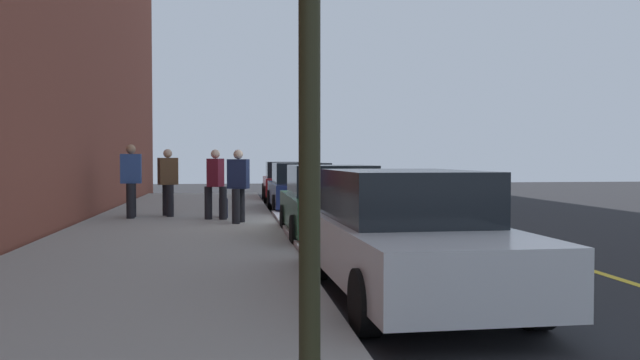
{
  "coord_description": "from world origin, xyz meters",
  "views": [
    {
      "loc": [
        14.72,
        -2.04,
        1.66
      ],
      "look_at": [
        -1.63,
        0.14,
        1.11
      ],
      "focal_mm": 36.89,
      "sensor_mm": 36.0,
      "label": 1
    }
  ],
  "objects_px": {
    "parked_car_white": "(406,235)",
    "pedestrian_blue_coat": "(131,179)",
    "parked_car_green": "(332,203)",
    "pedestrian_navy_coat": "(238,184)",
    "rolling_suitcase": "(223,208)",
    "pedestrian_burgundy_coat": "(216,182)",
    "parked_car_red": "(287,181)",
    "parked_car_navy": "(301,188)",
    "pedestrian_brown_coat": "(168,180)"
  },
  "relations": [
    {
      "from": "parked_car_white",
      "to": "pedestrian_blue_coat",
      "type": "height_order",
      "value": "pedestrian_blue_coat"
    },
    {
      "from": "parked_car_green",
      "to": "parked_car_white",
      "type": "height_order",
      "value": "same"
    },
    {
      "from": "pedestrian_navy_coat",
      "to": "rolling_suitcase",
      "type": "bearing_deg",
      "value": -166.24
    },
    {
      "from": "pedestrian_navy_coat",
      "to": "rolling_suitcase",
      "type": "xyz_separation_m",
      "value": [
        -1.5,
        -0.37,
        -0.66
      ]
    },
    {
      "from": "parked_car_green",
      "to": "pedestrian_blue_coat",
      "type": "distance_m",
      "value": 6.02
    },
    {
      "from": "pedestrian_burgundy_coat",
      "to": "rolling_suitcase",
      "type": "relative_size",
      "value": 2.04
    },
    {
      "from": "parked_car_red",
      "to": "parked_car_white",
      "type": "xyz_separation_m",
      "value": [
        17.84,
        -0.08,
        0.0
      ]
    },
    {
      "from": "parked_car_navy",
      "to": "pedestrian_blue_coat",
      "type": "distance_m",
      "value": 5.29
    },
    {
      "from": "pedestrian_navy_coat",
      "to": "pedestrian_brown_coat",
      "type": "height_order",
      "value": "pedestrian_brown_coat"
    },
    {
      "from": "pedestrian_navy_coat",
      "to": "pedestrian_blue_coat",
      "type": "height_order",
      "value": "pedestrian_blue_coat"
    },
    {
      "from": "parked_car_red",
      "to": "pedestrian_navy_coat",
      "type": "height_order",
      "value": "pedestrian_navy_coat"
    },
    {
      "from": "parked_car_red",
      "to": "pedestrian_blue_coat",
      "type": "height_order",
      "value": "pedestrian_blue_coat"
    },
    {
      "from": "parked_car_navy",
      "to": "pedestrian_burgundy_coat",
      "type": "bearing_deg",
      "value": -36.17
    },
    {
      "from": "parked_car_navy",
      "to": "parked_car_red",
      "type": "bearing_deg",
      "value": 179.42
    },
    {
      "from": "parked_car_red",
      "to": "parked_car_navy",
      "type": "relative_size",
      "value": 0.99
    },
    {
      "from": "parked_car_green",
      "to": "pedestrian_burgundy_coat",
      "type": "bearing_deg",
      "value": -143.19
    },
    {
      "from": "parked_car_green",
      "to": "rolling_suitcase",
      "type": "relative_size",
      "value": 4.96
    },
    {
      "from": "parked_car_navy",
      "to": "pedestrian_brown_coat",
      "type": "distance_m",
      "value": 4.36
    },
    {
      "from": "parked_car_navy",
      "to": "pedestrian_navy_coat",
      "type": "height_order",
      "value": "pedestrian_navy_coat"
    },
    {
      "from": "parked_car_red",
      "to": "parked_car_green",
      "type": "distance_m",
      "value": 12.23
    },
    {
      "from": "parked_car_green",
      "to": "pedestrian_navy_coat",
      "type": "distance_m",
      "value": 2.92
    },
    {
      "from": "pedestrian_navy_coat",
      "to": "parked_car_navy",
      "type": "bearing_deg",
      "value": 156.13
    },
    {
      "from": "parked_car_red",
      "to": "parked_car_white",
      "type": "distance_m",
      "value": 17.84
    },
    {
      "from": "parked_car_navy",
      "to": "pedestrian_blue_coat",
      "type": "xyz_separation_m",
      "value": [
        2.61,
        -4.59,
        0.38
      ]
    },
    {
      "from": "parked_car_red",
      "to": "rolling_suitcase",
      "type": "height_order",
      "value": "parked_car_red"
    },
    {
      "from": "pedestrian_navy_coat",
      "to": "pedestrian_blue_coat",
      "type": "relative_size",
      "value": 0.92
    },
    {
      "from": "parked_car_red",
      "to": "pedestrian_brown_coat",
      "type": "relative_size",
      "value": 2.42
    },
    {
      "from": "parked_car_navy",
      "to": "parked_car_white",
      "type": "xyz_separation_m",
      "value": [
        12.18,
        -0.03,
        0.0
      ]
    },
    {
      "from": "parked_car_red",
      "to": "pedestrian_blue_coat",
      "type": "bearing_deg",
      "value": -29.3
    },
    {
      "from": "parked_car_red",
      "to": "pedestrian_brown_coat",
      "type": "height_order",
      "value": "pedestrian_brown_coat"
    },
    {
      "from": "pedestrian_burgundy_coat",
      "to": "pedestrian_brown_coat",
      "type": "height_order",
      "value": "pedestrian_brown_coat"
    },
    {
      "from": "parked_car_white",
      "to": "pedestrian_blue_coat",
      "type": "distance_m",
      "value": 10.6
    },
    {
      "from": "parked_car_red",
      "to": "pedestrian_blue_coat",
      "type": "distance_m",
      "value": 9.5
    },
    {
      "from": "pedestrian_burgundy_coat",
      "to": "pedestrian_blue_coat",
      "type": "height_order",
      "value": "pedestrian_blue_coat"
    },
    {
      "from": "pedestrian_brown_coat",
      "to": "pedestrian_blue_coat",
      "type": "distance_m",
      "value": 0.95
    },
    {
      "from": "pedestrian_brown_coat",
      "to": "parked_car_navy",
      "type": "bearing_deg",
      "value": 121.33
    },
    {
      "from": "pedestrian_brown_coat",
      "to": "parked_car_red",
      "type": "bearing_deg",
      "value": 154.57
    },
    {
      "from": "parked_car_red",
      "to": "rolling_suitcase",
      "type": "bearing_deg",
      "value": -15.4
    },
    {
      "from": "parked_car_white",
      "to": "rolling_suitcase",
      "type": "distance_m",
      "value": 9.63
    },
    {
      "from": "pedestrian_navy_coat",
      "to": "pedestrian_burgundy_coat",
      "type": "relative_size",
      "value": 0.99
    },
    {
      "from": "parked_car_red",
      "to": "pedestrian_burgundy_coat",
      "type": "xyz_separation_m",
      "value": [
        9.03,
        -2.52,
        0.31
      ]
    },
    {
      "from": "parked_car_navy",
      "to": "parked_car_white",
      "type": "height_order",
      "value": "same"
    },
    {
      "from": "parked_car_green",
      "to": "pedestrian_blue_coat",
      "type": "xyz_separation_m",
      "value": [
        -3.96,
        -4.52,
        0.38
      ]
    },
    {
      "from": "parked_car_red",
      "to": "parked_car_navy",
      "type": "distance_m",
      "value": 5.66
    },
    {
      "from": "parked_car_navy",
      "to": "parked_car_green",
      "type": "height_order",
      "value": "same"
    },
    {
      "from": "pedestrian_burgundy_coat",
      "to": "parked_car_red",
      "type": "bearing_deg",
      "value": 164.42
    },
    {
      "from": "pedestrian_brown_coat",
      "to": "parked_car_white",
      "type": "bearing_deg",
      "value": 20.38
    },
    {
      "from": "pedestrian_navy_coat",
      "to": "pedestrian_brown_coat",
      "type": "relative_size",
      "value": 0.98
    },
    {
      "from": "parked_car_white",
      "to": "pedestrian_blue_coat",
      "type": "relative_size",
      "value": 2.56
    },
    {
      "from": "parked_car_red",
      "to": "pedestrian_navy_coat",
      "type": "xyz_separation_m",
      "value": [
        9.99,
        -1.97,
        0.3
      ]
    }
  ]
}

